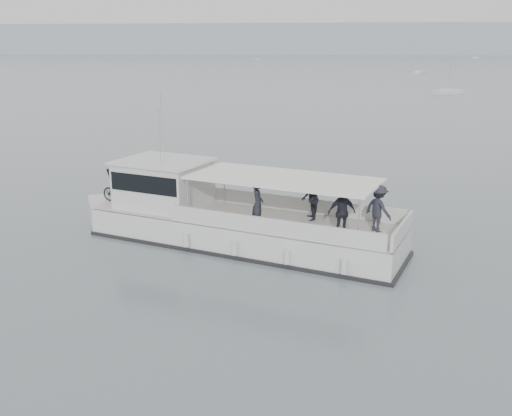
# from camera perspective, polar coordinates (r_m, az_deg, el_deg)

# --- Properties ---
(ground) EXTENTS (1400.00, 1400.00, 0.00)m
(ground) POSITION_cam_1_polar(r_m,az_deg,el_deg) (23.23, -13.37, -4.76)
(ground) COLOR slate
(ground) RESTS_ON ground
(headland) EXTENTS (1400.00, 90.00, 28.00)m
(headland) POSITION_cam_1_polar(r_m,az_deg,el_deg) (580.46, 6.08, 16.41)
(headland) COLOR #939EA8
(headland) RESTS_ON ground
(tour_boat) EXTENTS (14.76, 7.75, 6.28)m
(tour_boat) POSITION_cam_1_polar(r_m,az_deg,el_deg) (24.26, -3.96, -0.89)
(tour_boat) COLOR silver
(tour_boat) RESTS_ON ground
(moored_fleet) EXTENTS (444.44, 346.63, 10.20)m
(moored_fleet) POSITION_cam_1_polar(r_m,az_deg,el_deg) (210.43, -0.20, 13.82)
(moored_fleet) COLOR silver
(moored_fleet) RESTS_ON ground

